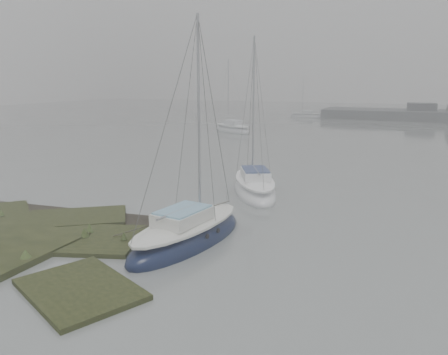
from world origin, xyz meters
TOP-DOWN VIEW (x-y plane):
  - ground at (0.00, 30.00)m, footprint 160.00×160.00m
  - sailboat_main at (1.50, 4.00)m, footprint 2.93×6.30m
  - sailboat_white at (1.38, 11.70)m, footprint 4.55×6.26m
  - sailboat_far_a at (-9.94, 36.78)m, footprint 6.25×5.05m
  - sailboat_far_c at (-6.52, 59.69)m, footprint 5.19×1.79m

SIDE VIEW (x-z plane):
  - ground at x=0.00m, z-range 0.00..0.00m
  - sailboat_far_c at x=-6.52m, z-range -3.42..3.87m
  - sailboat_white at x=1.38m, z-range -3.99..4.52m
  - sailboat_main at x=1.50m, z-range -4.01..4.54m
  - sailboat_far_a at x=-9.94m, z-range -4.07..4.61m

